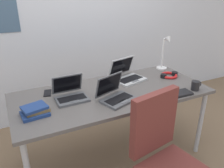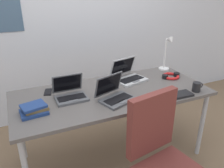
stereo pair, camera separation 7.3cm
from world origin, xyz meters
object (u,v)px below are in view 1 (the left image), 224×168
at_px(external_keyboard, 175,94).
at_px(coffee_mug, 196,86).
at_px(desk_lamp, 165,53).
at_px(cell_phone, 48,93).
at_px(headphones, 169,75).
at_px(book_stack, 35,111).
at_px(pill_bottle, 105,82).
at_px(computer_mouse, 70,86).
at_px(laptop_back_left, 127,76).
at_px(laptop_mid_desk, 116,95).
at_px(laptop_front_left, 71,94).

xyz_separation_m(external_keyboard, coffee_mug, (0.25, 0.01, 0.03)).
relative_size(desk_lamp, coffee_mug, 3.54).
height_order(cell_phone, headphones, headphones).
bearing_deg(book_stack, pill_bottle, 19.55).
relative_size(cell_phone, headphones, 0.64).
bearing_deg(desk_lamp, headphones, -111.44).
height_order(computer_mouse, coffee_mug, coffee_mug).
relative_size(laptop_back_left, cell_phone, 2.68).
bearing_deg(headphones, laptop_mid_desk, -163.67).
relative_size(desk_lamp, headphones, 1.87).
distance_m(laptop_front_left, computer_mouse, 0.24).
bearing_deg(pill_bottle, computer_mouse, 159.42).
relative_size(desk_lamp, computer_mouse, 4.17).
height_order(desk_lamp, book_stack, desk_lamp).
xyz_separation_m(laptop_mid_desk, external_keyboard, (0.51, -0.16, -0.03)).
bearing_deg(laptop_mid_desk, external_keyboard, -17.84).
relative_size(laptop_front_left, pill_bottle, 3.44).
height_order(desk_lamp, coffee_mug, desk_lamp).
distance_m(laptop_front_left, laptop_mid_desk, 0.39).
bearing_deg(headphones, pill_bottle, 173.68).
height_order(external_keyboard, pill_bottle, pill_bottle).
distance_m(external_keyboard, book_stack, 1.20).
bearing_deg(pill_bottle, coffee_mug, -32.25).
distance_m(headphones, book_stack, 1.43).
relative_size(external_keyboard, book_stack, 1.50).
height_order(laptop_back_left, computer_mouse, laptop_back_left).
height_order(headphones, book_stack, book_stack).
relative_size(laptop_back_left, computer_mouse, 3.80).
height_order(laptop_mid_desk, headphones, laptop_mid_desk).
bearing_deg(computer_mouse, laptop_front_left, -116.63).
bearing_deg(external_keyboard, laptop_mid_desk, 164.90).
xyz_separation_m(laptop_back_left, pill_bottle, (-0.27, -0.05, -0.00)).
relative_size(laptop_front_left, computer_mouse, 2.83).
bearing_deg(book_stack, coffee_mug, -8.19).
xyz_separation_m(headphones, book_stack, (-1.42, -0.17, 0.02)).
bearing_deg(laptop_mid_desk, computer_mouse, 123.67).
distance_m(laptop_front_left, book_stack, 0.35).
bearing_deg(headphones, computer_mouse, 169.11).
xyz_separation_m(external_keyboard, headphones, (0.25, 0.39, 0.01)).
bearing_deg(desk_lamp, laptop_front_left, -168.61).
bearing_deg(cell_phone, book_stack, -99.81).
xyz_separation_m(desk_lamp, coffee_mug, (-0.08, -0.58, -0.15)).
relative_size(laptop_back_left, laptop_mid_desk, 1.04).
bearing_deg(laptop_mid_desk, coffee_mug, -11.47).
xyz_separation_m(desk_lamp, laptop_mid_desk, (-0.84, -0.43, -0.15)).
distance_m(laptop_mid_desk, external_keyboard, 0.54).
distance_m(laptop_front_left, pill_bottle, 0.40).
xyz_separation_m(laptop_front_left, computer_mouse, (0.06, 0.23, -0.02)).
distance_m(pill_bottle, book_stack, 0.75).
height_order(laptop_front_left, headphones, laptop_front_left).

